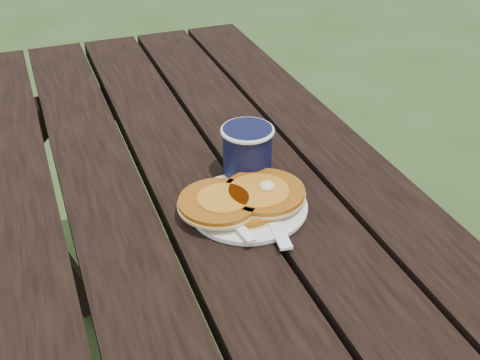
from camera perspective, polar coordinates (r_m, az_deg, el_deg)
name	(u,v)px	position (r m, az deg, el deg)	size (l,w,h in m)	color
plate	(247,207)	(1.01, 0.70, -2.59)	(0.20, 0.20, 0.01)	white
pancake_stack	(243,199)	(1.00, 0.30, -1.79)	(0.22, 0.14, 0.04)	#A65B12
knife	(271,215)	(0.98, 2.92, -3.30)	(0.02, 0.18, 0.01)	white
fork	(235,222)	(0.96, -0.44, -4.04)	(0.03, 0.16, 0.01)	white
coffee_cup	(247,149)	(1.08, 0.70, 2.93)	(0.10, 0.10, 0.10)	black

